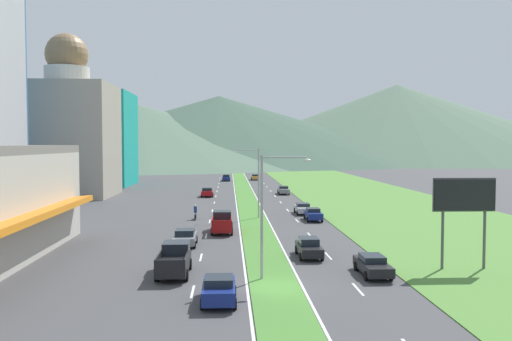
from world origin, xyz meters
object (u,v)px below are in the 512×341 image
object	(u,v)px
car_8	(283,190)
pickup_truck_1	(174,260)
billboard_roadside	(464,200)
car_2	(373,265)
car_1	(303,208)
car_4	(185,237)
pickup_truck_0	(222,222)
car_6	(313,214)
car_9	(255,177)
car_7	(309,247)
motorcycle_rider	(195,213)
car_0	(207,192)
car_5	(219,289)
street_lamp_mid	(256,178)
street_lamp_near	(268,207)
car_3	(226,178)

from	to	relation	value
car_8	pickup_truck_1	distance (m)	58.94
billboard_roadside	car_2	xyz separation A→B (m)	(-6.93, -1.27, -4.27)
car_1	car_4	world-z (taller)	car_4
billboard_roadside	pickup_truck_0	world-z (taller)	billboard_roadside
car_6	car_9	size ratio (longest dim) A/B	0.97
billboard_roadside	car_6	bearing A→B (deg)	105.60
pickup_truck_0	car_7	bearing A→B (deg)	-150.09
pickup_truck_1	car_1	bearing A→B (deg)	-23.32
pickup_truck_1	motorcycle_rider	xyz separation A→B (m)	(-0.21, 26.49, -0.24)
car_0	car_4	xyz separation A→B (m)	(-0.19, -43.55, -0.03)
car_4	car_7	distance (m)	11.45
car_4	car_5	world-z (taller)	car_5
street_lamp_mid	car_8	world-z (taller)	street_lamp_mid
car_7	motorcycle_rider	bearing A→B (deg)	-154.28
car_9	pickup_truck_1	world-z (taller)	pickup_truck_1
pickup_truck_1	motorcycle_rider	bearing A→B (deg)	0.46
pickup_truck_1	car_2	bearing A→B (deg)	-94.39
street_lamp_near	street_lamp_mid	size ratio (longest dim) A/B	0.98
car_0	pickup_truck_0	xyz separation A→B (m)	(2.98, -36.43, 0.20)
car_6	pickup_truck_0	distance (m)	13.01
car_4	car_5	xyz separation A→B (m)	(3.29, -17.00, 0.04)
car_1	car_4	distance (m)	24.61
car_3	pickup_truck_0	distance (m)	74.78
car_2	motorcycle_rider	size ratio (longest dim) A/B	2.26
street_lamp_near	car_3	xyz separation A→B (m)	(-3.22, 93.85, -4.07)
car_9	pickup_truck_1	bearing A→B (deg)	-6.18
car_5	car_2	bearing A→B (deg)	-60.95
car_8	billboard_roadside	bearing A→B (deg)	6.99
car_1	car_3	xyz separation A→B (m)	(-10.14, 61.26, 0.07)
street_lamp_mid	car_1	distance (m)	8.40
pickup_truck_0	street_lamp_mid	bearing A→B (deg)	-21.72
car_7	car_4	bearing A→B (deg)	-116.69
car_7	pickup_truck_0	world-z (taller)	pickup_truck_0
car_3	car_5	bearing A→B (deg)	-179.97
street_lamp_mid	pickup_truck_1	distance (m)	28.31
street_lamp_near	car_4	bearing A→B (deg)	118.39
car_6	car_5	bearing A→B (deg)	-18.27
car_4	car_8	xyz separation A→B (m)	(13.63, 47.20, 0.01)
car_3	car_6	distance (m)	68.02
car_1	car_9	xyz separation A→B (m)	(-3.00, 64.20, 0.01)
pickup_truck_0	car_1	bearing A→B (deg)	-37.06
car_2	motorcycle_rider	world-z (taller)	motorcycle_rider
street_lamp_near	car_5	bearing A→B (deg)	-122.09
street_lamp_mid	car_7	distance (m)	22.72
billboard_roadside	street_lamp_near	bearing A→B (deg)	-171.94
car_1	motorcycle_rider	size ratio (longest dim) A/B	2.17
car_7	car_2	bearing A→B (deg)	29.82
car_8	pickup_truck_0	xyz separation A→B (m)	(-10.46, -40.07, 0.22)
car_9	motorcycle_rider	xyz separation A→B (m)	(-10.50, -68.52, 0.02)
street_lamp_near	car_0	world-z (taller)	street_lamp_near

